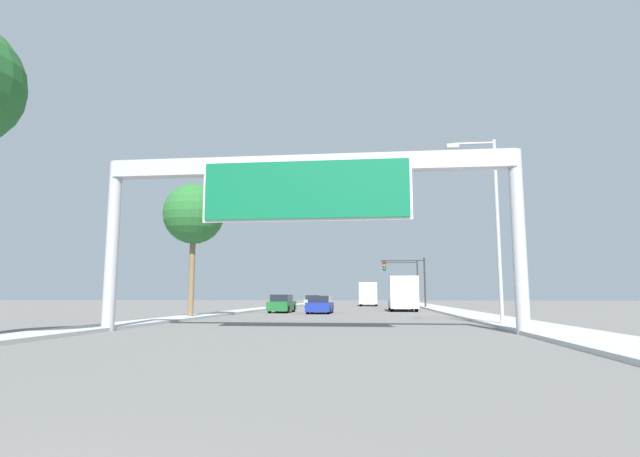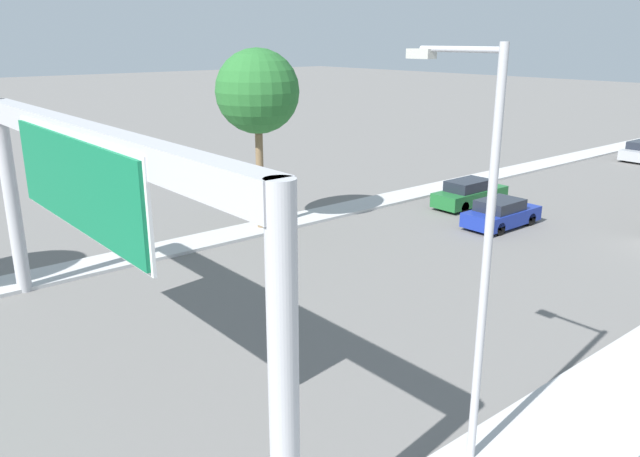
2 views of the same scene
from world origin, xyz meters
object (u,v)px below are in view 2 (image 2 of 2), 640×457
at_px(sign_gantry, 85,182).
at_px(car_near_right, 501,214).
at_px(palm_tree_background, 258,92).
at_px(street_lamp_right, 477,235).
at_px(car_far_left, 469,194).

bearing_deg(sign_gantry, car_near_right, 94.79).
distance_m(sign_gantry, palm_tree_background, 14.50).
relative_size(car_near_right, street_lamp_right, 0.47).
height_order(car_near_right, street_lamp_right, street_lamp_right).
distance_m(car_near_right, car_far_left, 4.05).
bearing_deg(palm_tree_background, sign_gantry, -51.70).
bearing_deg(sign_gantry, car_far_left, 102.90).
height_order(car_near_right, car_far_left, car_far_left).
bearing_deg(car_far_left, car_near_right, -30.29).
bearing_deg(car_far_left, palm_tree_background, -107.79).
xyz_separation_m(car_far_left, street_lamp_right, (13.58, -18.02, 4.55)).
bearing_deg(car_near_right, car_far_left, 149.71).
height_order(sign_gantry, palm_tree_background, palm_tree_background).
bearing_deg(palm_tree_background, street_lamp_right, -20.45).
bearing_deg(car_far_left, street_lamp_right, -53.00).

